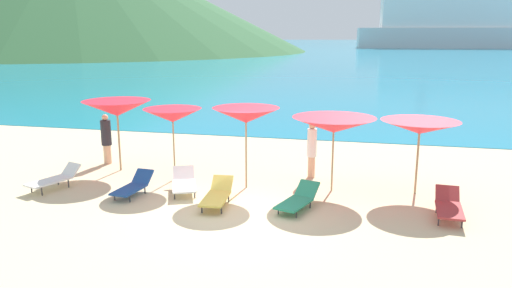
# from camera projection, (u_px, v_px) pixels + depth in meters

# --- Properties ---
(ground_plane) EXTENTS (50.00, 100.00, 0.30)m
(ground_plane) POSITION_uv_depth(u_px,v_px,m) (293.00, 137.00, 21.45)
(ground_plane) COLOR beige
(ocean_water) EXTENTS (650.00, 440.00, 0.02)m
(ocean_water) POSITION_uv_depth(u_px,v_px,m) (362.00, 44.00, 229.34)
(ocean_water) COLOR teal
(ocean_water) RESTS_ON ground_plane
(umbrella_0) EXTENTS (2.24, 2.24, 2.28)m
(umbrella_0) POSITION_uv_depth(u_px,v_px,m) (117.00, 108.00, 15.19)
(umbrella_0) COLOR #9E7F59
(umbrella_0) RESTS_ON ground_plane
(umbrella_1) EXTENTS (1.73, 1.73, 2.18)m
(umbrella_1) POSITION_uv_depth(u_px,v_px,m) (173.00, 115.00, 14.21)
(umbrella_1) COLOR #9E7F59
(umbrella_1) RESTS_ON ground_plane
(umbrella_2) EXTENTS (2.09, 2.09, 2.33)m
(umbrella_2) POSITION_uv_depth(u_px,v_px,m) (246.00, 115.00, 13.39)
(umbrella_2) COLOR #9E7F59
(umbrella_2) RESTS_ON ground_plane
(umbrella_3) EXTENTS (2.47, 2.47, 2.11)m
(umbrella_3) POSITION_uv_depth(u_px,v_px,m) (334.00, 125.00, 13.16)
(umbrella_3) COLOR #9E7F59
(umbrella_3) RESTS_ON ground_plane
(umbrella_4) EXTENTS (2.14, 2.14, 2.06)m
(umbrella_4) POSITION_uv_depth(u_px,v_px,m) (420.00, 127.00, 12.90)
(umbrella_4) COLOR #9E7F59
(umbrella_4) RESTS_ON ground_plane
(lounge_chair_0) EXTENTS (0.69, 1.64, 0.59)m
(lounge_chair_0) POSITION_uv_depth(u_px,v_px,m) (449.00, 206.00, 11.51)
(lounge_chair_0) COLOR #A53333
(lounge_chair_0) RESTS_ON ground_plane
(lounge_chair_1) EXTENTS (0.67, 1.51, 0.56)m
(lounge_chair_1) POSITION_uv_depth(u_px,v_px,m) (133.00, 186.00, 13.16)
(lounge_chair_1) COLOR #1E478C
(lounge_chair_1) RESTS_ON ground_plane
(lounge_chair_2) EXTENTS (1.15, 1.65, 0.57)m
(lounge_chair_2) POSITION_uv_depth(u_px,v_px,m) (184.00, 182.00, 13.41)
(lounge_chair_2) COLOR white
(lounge_chair_2) RESTS_ON ground_plane
(lounge_chair_3) EXTENTS (1.01, 1.65, 0.60)m
(lounge_chair_3) POSITION_uv_depth(u_px,v_px,m) (54.00, 178.00, 13.70)
(lounge_chair_3) COLOR white
(lounge_chair_3) RESTS_ON ground_plane
(lounge_chair_4) EXTENTS (1.02, 1.65, 0.56)m
(lounge_chair_4) POSITION_uv_depth(u_px,v_px,m) (298.00, 199.00, 12.11)
(lounge_chair_4) COLOR #268C66
(lounge_chair_4) RESTS_ON ground_plane
(lounge_chair_5) EXTENTS (0.69, 1.67, 0.58)m
(lounge_chair_5) POSITION_uv_depth(u_px,v_px,m) (217.00, 194.00, 12.38)
(lounge_chair_5) COLOR #D8BF4C
(lounge_chair_5) RESTS_ON ground_plane
(beachgoer_0) EXTENTS (0.34, 0.34, 1.70)m
(beachgoer_0) POSITION_uv_depth(u_px,v_px,m) (106.00, 138.00, 16.26)
(beachgoer_0) COLOR #DBAA84
(beachgoer_0) RESTS_ON ground_plane
(beachgoer_1) EXTENTS (0.29, 0.29, 1.74)m
(beachgoer_1) POSITION_uv_depth(u_px,v_px,m) (312.00, 148.00, 14.65)
(beachgoer_1) COLOR #DBAA84
(beachgoer_1) RESTS_ON ground_plane
(cruise_ship) EXTENTS (59.15, 14.94, 19.56)m
(cruise_ship) POSITION_uv_depth(u_px,v_px,m) (450.00, 25.00, 156.68)
(cruise_ship) COLOR silver
(cruise_ship) RESTS_ON ocean_water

